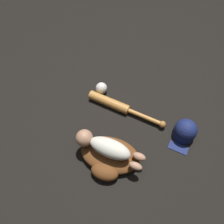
{
  "coord_description": "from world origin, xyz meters",
  "views": [
    {
      "loc": [
        -0.3,
        0.39,
        1.18
      ],
      "look_at": [
        0.15,
        -0.18,
        0.07
      ],
      "focal_mm": 35.0,
      "sensor_mm": 36.0,
      "label": 1
    }
  ],
  "objects_px": {
    "baby_figure": "(105,146)",
    "baseball_cap": "(185,131)",
    "baseball": "(101,88)",
    "baseball_glove": "(109,157)",
    "baseball_bat": "(117,105)"
  },
  "relations": [
    {
      "from": "baseball_cap",
      "to": "baby_figure",
      "type": "bearing_deg",
      "value": 53.74
    },
    {
      "from": "baseball",
      "to": "baby_figure",
      "type": "bearing_deg",
      "value": 132.48
    },
    {
      "from": "baseball_bat",
      "to": "baby_figure",
      "type": "bearing_deg",
      "value": 116.55
    },
    {
      "from": "baseball_glove",
      "to": "baseball",
      "type": "bearing_deg",
      "value": -45.32
    },
    {
      "from": "baseball_bat",
      "to": "baseball_cap",
      "type": "distance_m",
      "value": 0.44
    },
    {
      "from": "baseball_bat",
      "to": "baseball_cap",
      "type": "bearing_deg",
      "value": -168.52
    },
    {
      "from": "baseball_glove",
      "to": "baby_figure",
      "type": "distance_m",
      "value": 0.09
    },
    {
      "from": "baseball_glove",
      "to": "baseball_cap",
      "type": "relative_size",
      "value": 1.99
    },
    {
      "from": "baby_figure",
      "to": "baseball_glove",
      "type": "bearing_deg",
      "value": 165.79
    },
    {
      "from": "baby_figure",
      "to": "baseball",
      "type": "bearing_deg",
      "value": -47.52
    },
    {
      "from": "baseball_cap",
      "to": "baseball_bat",
      "type": "bearing_deg",
      "value": 11.48
    },
    {
      "from": "baseball_bat",
      "to": "baseball",
      "type": "xyz_separation_m",
      "value": [
        0.16,
        -0.04,
        0.01
      ]
    },
    {
      "from": "baby_figure",
      "to": "baseball_cap",
      "type": "bearing_deg",
      "value": -126.26
    },
    {
      "from": "baseball_glove",
      "to": "baseball_bat",
      "type": "distance_m",
      "value": 0.36
    },
    {
      "from": "baseball",
      "to": "baseball_cap",
      "type": "xyz_separation_m",
      "value": [
        -0.6,
        -0.04,
        0.02
      ]
    }
  ]
}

